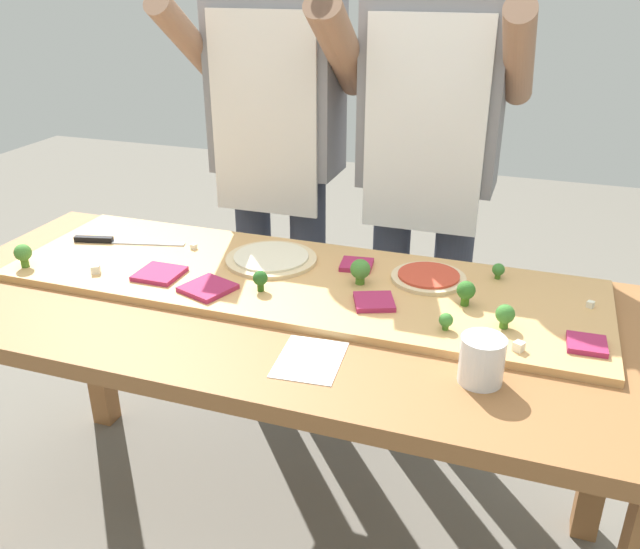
{
  "coord_description": "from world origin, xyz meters",
  "views": [
    {
      "loc": [
        0.56,
        -1.29,
        1.5
      ],
      "look_at": [
        0.09,
        0.08,
        0.83
      ],
      "focal_mm": 37.22,
      "sensor_mm": 36.0,
      "label": 1
    }
  ],
  "objects_px": {
    "pizza_slice_near_left": "(160,274)",
    "broccoli_floret_front_mid": "(23,253)",
    "broccoli_floret_back_left": "(260,279)",
    "pizza_slice_far_right": "(374,302)",
    "broccoli_floret_back_right": "(498,270)",
    "prep_table": "(275,339)",
    "pizza_slice_center": "(357,265)",
    "broccoli_floret_front_right": "(466,291)",
    "pizza_whole_cheese_artichoke": "(271,259)",
    "cheese_crumble_c": "(96,269)",
    "cheese_crumble_d": "(194,247)",
    "broccoli_floret_front_left": "(505,315)",
    "cheese_crumble_a": "(519,346)",
    "pizza_slice_far_left": "(208,288)",
    "cook_left": "(277,141)",
    "pizza_slice_near_right": "(587,344)",
    "broccoli_floret_back_mid": "(446,320)",
    "cook_right": "(428,153)",
    "pizza_whole_tomato_red": "(429,277)",
    "recipe_note": "(310,359)",
    "flour_cup": "(481,362)",
    "cheese_crumble_b": "(590,304)",
    "chefs_knife": "(114,241)",
    "broccoli_floret_center_left": "(360,270)"
  },
  "relations": [
    {
      "from": "broccoli_floret_back_right",
      "to": "cheese_crumble_b",
      "type": "xyz_separation_m",
      "value": [
        0.22,
        -0.09,
        -0.02
      ]
    },
    {
      "from": "chefs_knife",
      "to": "broccoli_floret_back_right",
      "type": "height_order",
      "value": "broccoli_floret_back_right"
    },
    {
      "from": "cheese_crumble_a",
      "to": "pizza_whole_tomato_red",
      "type": "bearing_deg",
      "value": 130.52
    },
    {
      "from": "pizza_whole_tomato_red",
      "to": "pizza_slice_near_right",
      "type": "distance_m",
      "value": 0.42
    },
    {
      "from": "broccoli_floret_back_right",
      "to": "flour_cup",
      "type": "distance_m",
      "value": 0.45
    },
    {
      "from": "pizza_slice_far_right",
      "to": "broccoli_floret_front_mid",
      "type": "distance_m",
      "value": 0.92
    },
    {
      "from": "prep_table",
      "to": "broccoli_floret_back_left",
      "type": "height_order",
      "value": "broccoli_floret_back_left"
    },
    {
      "from": "pizza_slice_far_left",
      "to": "broccoli_floret_back_mid",
      "type": "distance_m",
      "value": 0.57
    },
    {
      "from": "prep_table",
      "to": "cook_left",
      "type": "height_order",
      "value": "cook_left"
    },
    {
      "from": "pizza_slice_far_left",
      "to": "broccoli_floret_back_right",
      "type": "bearing_deg",
      "value": 24.26
    },
    {
      "from": "pizza_slice_near_right",
      "to": "flour_cup",
      "type": "bearing_deg",
      "value": -139.0
    },
    {
      "from": "pizza_slice_near_left",
      "to": "cheese_crumble_c",
      "type": "bearing_deg",
      "value": -166.87
    },
    {
      "from": "prep_table",
      "to": "cheese_crumble_b",
      "type": "xyz_separation_m",
      "value": [
        0.71,
        0.18,
        0.13
      ]
    },
    {
      "from": "broccoli_floret_back_right",
      "to": "cheese_crumble_b",
      "type": "bearing_deg",
      "value": -22.59
    },
    {
      "from": "pizza_slice_center",
      "to": "pizza_slice_near_left",
      "type": "distance_m",
      "value": 0.5
    },
    {
      "from": "broccoli_floret_front_left",
      "to": "flour_cup",
      "type": "height_order",
      "value": "flour_cup"
    },
    {
      "from": "broccoli_floret_back_left",
      "to": "prep_table",
      "type": "bearing_deg",
      "value": -17.51
    },
    {
      "from": "broccoli_floret_front_right",
      "to": "broccoli_floret_back_left",
      "type": "xyz_separation_m",
      "value": [
        -0.47,
        -0.08,
        -0.0
      ]
    },
    {
      "from": "broccoli_floret_center_left",
      "to": "flour_cup",
      "type": "xyz_separation_m",
      "value": [
        0.33,
        -0.31,
        -0.01
      ]
    },
    {
      "from": "pizza_slice_far_left",
      "to": "cheese_crumble_a",
      "type": "relative_size",
      "value": 5.57
    },
    {
      "from": "pizza_slice_near_left",
      "to": "broccoli_floret_back_mid",
      "type": "distance_m",
      "value": 0.73
    },
    {
      "from": "cheese_crumble_b",
      "to": "broccoli_floret_front_left",
      "type": "bearing_deg",
      "value": -137.97
    },
    {
      "from": "pizza_whole_tomato_red",
      "to": "pizza_slice_center",
      "type": "xyz_separation_m",
      "value": [
        -0.19,
        0.02,
        -0.0
      ]
    },
    {
      "from": "broccoli_floret_back_mid",
      "to": "cook_right",
      "type": "distance_m",
      "value": 0.72
    },
    {
      "from": "pizza_slice_center",
      "to": "broccoli_floret_front_right",
      "type": "xyz_separation_m",
      "value": [
        0.29,
        -0.13,
        0.03
      ]
    },
    {
      "from": "broccoli_floret_back_left",
      "to": "pizza_slice_far_right",
      "type": "bearing_deg",
      "value": 4.38
    },
    {
      "from": "broccoli_floret_back_right",
      "to": "flour_cup",
      "type": "bearing_deg",
      "value": -88.8
    },
    {
      "from": "broccoli_floret_front_left",
      "to": "broccoli_floret_front_mid",
      "type": "bearing_deg",
      "value": -176.49
    },
    {
      "from": "broccoli_floret_front_left",
      "to": "cheese_crumble_d",
      "type": "xyz_separation_m",
      "value": [
        -0.85,
        0.18,
        -0.02
      ]
    },
    {
      "from": "cheese_crumble_c",
      "to": "cook_right",
      "type": "relative_size",
      "value": 0.01
    },
    {
      "from": "pizza_slice_far_right",
      "to": "broccoli_floret_back_right",
      "type": "distance_m",
      "value": 0.35
    },
    {
      "from": "broccoli_floret_back_left",
      "to": "pizza_whole_cheese_artichoke",
      "type": "bearing_deg",
      "value": 104.58
    },
    {
      "from": "broccoli_floret_front_right",
      "to": "flour_cup",
      "type": "bearing_deg",
      "value": -76.24
    },
    {
      "from": "cheese_crumble_c",
      "to": "cheese_crumble_d",
      "type": "height_order",
      "value": "cheese_crumble_c"
    },
    {
      "from": "broccoli_floret_back_left",
      "to": "recipe_note",
      "type": "distance_m",
      "value": 0.31
    },
    {
      "from": "pizza_slice_far_right",
      "to": "cheese_crumble_a",
      "type": "distance_m",
      "value": 0.35
    },
    {
      "from": "pizza_slice_near_right",
      "to": "cheese_crumble_b",
      "type": "height_order",
      "value": "cheese_crumble_b"
    },
    {
      "from": "prep_table",
      "to": "broccoli_floret_back_right",
      "type": "xyz_separation_m",
      "value": [
        0.49,
        0.27,
        0.14
      ]
    },
    {
      "from": "pizza_slice_near_left",
      "to": "pizza_slice_far_right",
      "type": "relative_size",
      "value": 1.19
    },
    {
      "from": "pizza_whole_cheese_artichoke",
      "to": "pizza_slice_far_right",
      "type": "distance_m",
      "value": 0.35
    },
    {
      "from": "cook_left",
      "to": "pizza_slice_near_right",
      "type": "bearing_deg",
      "value": -34.61
    },
    {
      "from": "broccoli_floret_front_left",
      "to": "cheese_crumble_a",
      "type": "distance_m",
      "value": 0.1
    },
    {
      "from": "pizza_whole_cheese_artichoke",
      "to": "broccoli_floret_back_left",
      "type": "relative_size",
      "value": 4.69
    },
    {
      "from": "chefs_knife",
      "to": "pizza_slice_center",
      "type": "bearing_deg",
      "value": 5.12
    },
    {
      "from": "pizza_slice_near_left",
      "to": "pizza_slice_far_right",
      "type": "height_order",
      "value": "same"
    },
    {
      "from": "pizza_slice_near_right",
      "to": "cheese_crumble_c",
      "type": "height_order",
      "value": "cheese_crumble_c"
    },
    {
      "from": "pizza_whole_tomato_red",
      "to": "broccoli_floret_back_mid",
      "type": "distance_m",
      "value": 0.25
    },
    {
      "from": "broccoli_floret_back_left",
      "to": "broccoli_floret_back_right",
      "type": "bearing_deg",
      "value": 25.67
    },
    {
      "from": "pizza_slice_near_left",
      "to": "broccoli_floret_front_mid",
      "type": "relative_size",
      "value": 1.72
    },
    {
      "from": "pizza_whole_cheese_artichoke",
      "to": "broccoli_floret_back_left",
      "type": "distance_m",
      "value": 0.18
    }
  ]
}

